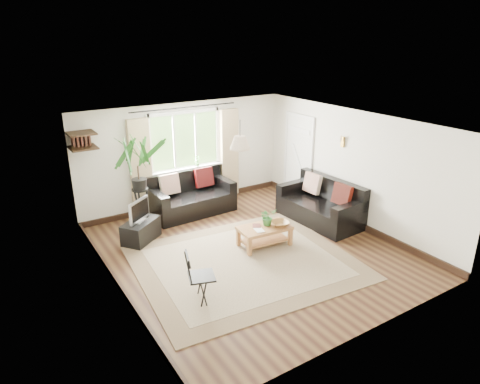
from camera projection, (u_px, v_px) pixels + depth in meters
floor at (251, 251)px, 7.99m from camera, size 5.50×5.50×0.00m
ceiling at (253, 124)px, 7.15m from camera, size 5.50×5.50×0.00m
wall_back at (185, 155)px, 9.74m from camera, size 5.00×0.02×2.40m
wall_front at (373, 255)px, 5.39m from camera, size 5.00×0.02×2.40m
wall_left at (112, 222)px, 6.32m from camera, size 0.02×5.50×2.40m
wall_right at (353, 168)px, 8.82m from camera, size 0.02×5.50×2.40m
rug at (245, 262)px, 7.57m from camera, size 3.95×3.47×0.02m
window at (185, 141)px, 9.59m from camera, size 2.50×0.16×2.16m
door at (298, 159)px, 10.22m from camera, size 0.06×0.96×2.06m
corner_shelf at (82, 140)px, 8.18m from camera, size 0.50×0.50×0.34m
pendant_lamp at (240, 139)px, 7.59m from camera, size 0.36×0.36×0.54m
wall_sconce at (342, 140)px, 8.83m from camera, size 0.12×0.12×0.28m
sofa_back at (192, 195)px, 9.54m from camera, size 1.88×0.99×0.87m
sofa_right at (320, 203)px, 9.10m from camera, size 1.88×1.01×0.86m
coffee_table at (264, 236)px, 8.11m from camera, size 1.03×0.62×0.40m
table_plant at (268, 217)px, 8.06m from camera, size 0.33×0.30×0.33m
bowl at (280, 223)px, 8.07m from camera, size 0.41×0.41×0.08m
book_a at (255, 231)px, 7.85m from camera, size 0.19×0.23×0.02m
book_b at (253, 226)px, 8.04m from camera, size 0.23×0.25×0.02m
tv_stand at (141, 231)px, 8.31m from camera, size 0.89×0.82×0.42m
tv at (139, 210)px, 8.16m from camera, size 0.60×0.52×0.46m
palm_stand at (139, 185)px, 8.49m from camera, size 0.89×0.89×1.96m
folding_chair at (202, 277)px, 6.37m from camera, size 0.53×0.53×0.81m
sill_plant at (197, 161)px, 9.82m from camera, size 0.14×0.10×0.27m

